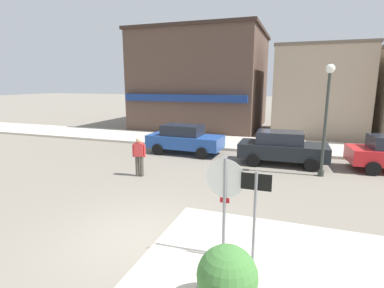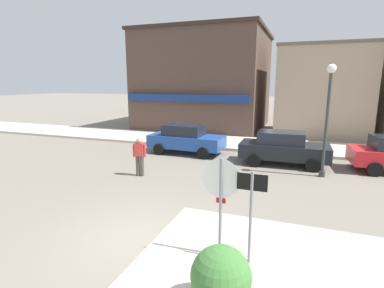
% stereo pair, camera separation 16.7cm
% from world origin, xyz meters
% --- Properties ---
extents(ground_plane, '(160.00, 160.00, 0.00)m').
position_xyz_m(ground_plane, '(0.00, 0.00, 0.00)').
color(ground_plane, gray).
extents(sidewalk_corner, '(6.40, 4.80, 0.15)m').
position_xyz_m(sidewalk_corner, '(3.71, -0.59, 0.07)').
color(sidewalk_corner, beige).
rests_on(sidewalk_corner, ground).
extents(kerb_far, '(80.00, 4.00, 0.15)m').
position_xyz_m(kerb_far, '(0.00, 12.20, 0.07)').
color(kerb_far, beige).
rests_on(kerb_far, ground).
extents(stop_sign, '(0.82, 0.07, 2.30)m').
position_xyz_m(stop_sign, '(2.13, -0.24, 1.52)').
color(stop_sign, gray).
rests_on(stop_sign, ground).
extents(one_way_sign, '(0.60, 0.06, 2.10)m').
position_xyz_m(one_way_sign, '(2.76, -0.29, 1.33)').
color(one_way_sign, gray).
rests_on(one_way_sign, ground).
extents(planter, '(1.10, 1.10, 1.23)m').
position_xyz_m(planter, '(2.53, -1.73, 0.56)').
color(planter, '#ADA38E').
rests_on(planter, ground).
extents(lamp_post, '(0.36, 0.36, 4.54)m').
position_xyz_m(lamp_post, '(4.52, 6.96, 2.96)').
color(lamp_post, '#333833').
rests_on(lamp_post, ground).
extents(parked_car_nearest, '(4.05, 1.97, 1.56)m').
position_xyz_m(parked_car_nearest, '(-2.21, 8.86, 0.81)').
color(parked_car_nearest, '#234C9E').
rests_on(parked_car_nearest, ground).
extents(parked_car_second, '(4.03, 1.93, 1.56)m').
position_xyz_m(parked_car_second, '(2.87, 8.31, 0.81)').
color(parked_car_second, black).
rests_on(parked_car_second, ground).
extents(pedestrian_crossing_near, '(0.56, 0.29, 1.61)m').
position_xyz_m(pedestrian_crossing_near, '(-2.53, 4.47, 0.87)').
color(pedestrian_crossing_near, '#4C473D').
rests_on(pedestrian_crossing_near, ground).
extents(building_corner_shop, '(9.93, 10.01, 7.84)m').
position_xyz_m(building_corner_shop, '(-4.28, 18.95, 3.92)').
color(building_corner_shop, brown).
rests_on(building_corner_shop, ground).
extents(building_storefront_left_near, '(6.19, 6.13, 6.31)m').
position_xyz_m(building_storefront_left_near, '(4.81, 17.98, 3.16)').
color(building_storefront_left_near, tan).
rests_on(building_storefront_left_near, ground).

